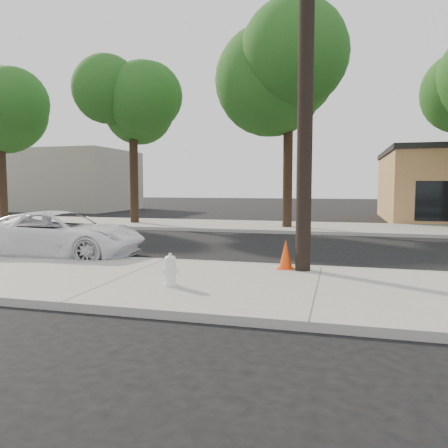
# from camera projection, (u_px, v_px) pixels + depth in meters

# --- Properties ---
(ground) EXTENTS (120.00, 120.00, 0.00)m
(ground) POSITION_uv_depth(u_px,v_px,m) (192.00, 253.00, 13.42)
(ground) COLOR black
(ground) RESTS_ON ground
(near_sidewalk) EXTENTS (90.00, 4.40, 0.15)m
(near_sidewalk) POSITION_uv_depth(u_px,v_px,m) (125.00, 279.00, 9.27)
(near_sidewalk) COLOR gray
(near_sidewalk) RESTS_ON ground
(far_sidewalk) EXTENTS (90.00, 5.00, 0.15)m
(far_sidewalk) POSITION_uv_depth(u_px,v_px,m) (248.00, 226.00, 21.59)
(far_sidewalk) COLOR gray
(far_sidewalk) RESTS_ON ground
(curb_near) EXTENTS (90.00, 0.12, 0.16)m
(curb_near) POSITION_uv_depth(u_px,v_px,m) (165.00, 262.00, 11.39)
(curb_near) COLOR #9E9B93
(curb_near) RESTS_ON ground
(building_far) EXTENTS (14.00, 8.00, 5.00)m
(building_far) POSITION_uv_depth(u_px,v_px,m) (48.00, 181.00, 37.59)
(building_far) COLOR gray
(building_far) RESTS_ON ground
(utility_pole) EXTENTS (1.40, 0.34, 9.00)m
(utility_pole) POSITION_uv_depth(u_px,v_px,m) (306.00, 64.00, 9.48)
(utility_pole) COLOR black
(utility_pole) RESTS_ON near_sidewalk
(tree_a) EXTENTS (4.65, 4.50, 9.00)m
(tree_a) POSITION_uv_depth(u_px,v_px,m) (0.00, 104.00, 23.95)
(tree_a) COLOR black
(tree_a) RESTS_ON far_sidewalk
(tree_b) EXTENTS (4.34, 4.20, 8.45)m
(tree_b) POSITION_uv_depth(u_px,v_px,m) (135.00, 105.00, 22.13)
(tree_b) COLOR black
(tree_b) RESTS_ON far_sidewalk
(tree_c) EXTENTS (4.96, 4.80, 9.55)m
(tree_c) POSITION_uv_depth(u_px,v_px,m) (293.00, 78.00, 19.59)
(tree_c) COLOR black
(tree_c) RESTS_ON far_sidewalk
(police_cruiser) EXTENTS (4.95, 2.54, 1.34)m
(police_cruiser) POSITION_uv_depth(u_px,v_px,m) (61.00, 234.00, 12.48)
(police_cruiser) COLOR white
(police_cruiser) RESTS_ON ground
(fire_hydrant) EXTENTS (0.31, 0.28, 0.59)m
(fire_hydrant) POSITION_uv_depth(u_px,v_px,m) (170.00, 271.00, 8.32)
(fire_hydrant) COLOR white
(fire_hydrant) RESTS_ON near_sidewalk
(traffic_cone) EXTENTS (0.35, 0.35, 0.68)m
(traffic_cone) POSITION_uv_depth(u_px,v_px,m) (286.00, 254.00, 10.03)
(traffic_cone) COLOR #F2440C
(traffic_cone) RESTS_ON near_sidewalk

